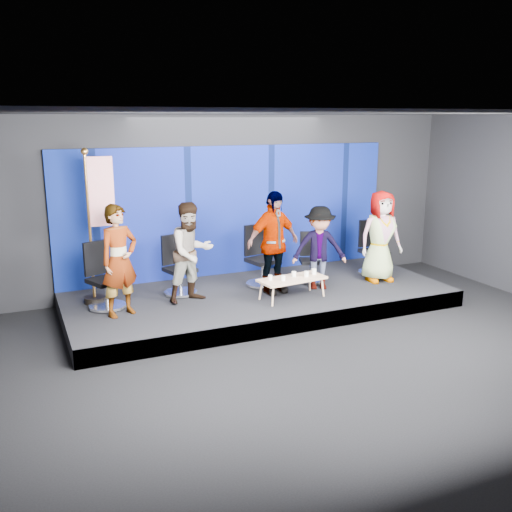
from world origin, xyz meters
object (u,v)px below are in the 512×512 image
(chair_d, at_px, (311,265))
(panelist_a, at_px, (119,261))
(chair_e, at_px, (372,257))
(coffee_table, at_px, (292,280))
(flag_stand, at_px, (98,223))
(chair_a, at_px, (104,287))
(chair_b, at_px, (179,275))
(chair_c, at_px, (261,266))
(mug_a, at_px, (270,278))
(mug_c, at_px, (294,274))
(panelist_e, at_px, (380,236))
(panelist_d, at_px, (319,248))
(panelist_b, at_px, (191,252))
(panelist_c, at_px, (273,243))
(mug_b, at_px, (283,278))
(mug_d, at_px, (306,274))
(mug_e, at_px, (314,271))

(chair_d, bearing_deg, panelist_a, -152.73)
(chair_e, xyz_separation_m, coffee_table, (-2.26, -0.81, -0.02))
(coffee_table, bearing_deg, flag_stand, 160.51)
(panelist_a, distance_m, flag_stand, 0.95)
(chair_a, relative_size, flag_stand, 0.42)
(chair_b, relative_size, chair_c, 0.93)
(chair_b, bearing_deg, chair_e, -18.27)
(mug_a, bearing_deg, mug_c, 3.10)
(panelist_e, bearing_deg, flag_stand, 176.61)
(panelist_d, xyz_separation_m, flag_stand, (-3.88, 0.77, 0.63))
(panelist_b, height_order, chair_e, panelist_b)
(flag_stand, bearing_deg, coffee_table, -18.53)
(chair_c, xyz_separation_m, mug_c, (0.25, -0.90, 0.04))
(chair_d, relative_size, panelist_e, 0.54)
(panelist_e, relative_size, mug_c, 18.89)
(panelist_b, height_order, mug_a, panelist_b)
(panelist_c, distance_m, panelist_d, 0.92)
(panelist_e, bearing_deg, panelist_d, -175.53)
(chair_a, height_order, chair_e, chair_a)
(mug_b, bearing_deg, panelist_a, 171.44)
(panelist_e, bearing_deg, chair_b, 174.42)
(chair_c, height_order, panelist_d, panelist_d)
(chair_a, xyz_separation_m, panelist_e, (5.23, -0.47, 0.52))
(chair_c, xyz_separation_m, panelist_e, (2.26, -0.64, 0.51))
(panelist_d, height_order, mug_a, panelist_d)
(coffee_table, xyz_separation_m, mug_a, (-0.41, 0.05, 0.07))
(chair_b, xyz_separation_m, coffee_table, (1.78, -1.06, -0.01))
(chair_c, bearing_deg, mug_b, -104.01)
(panelist_e, bearing_deg, mug_c, -167.58)
(mug_d, bearing_deg, chair_b, 152.39)
(flag_stand, bearing_deg, mug_e, -15.01)
(mug_a, bearing_deg, mug_e, 1.84)
(panelist_e, relative_size, mug_e, 17.49)
(panelist_a, distance_m, chair_d, 3.87)
(panelist_a, xyz_separation_m, chair_b, (1.17, 0.73, -0.56))
(chair_b, distance_m, coffee_table, 2.07)
(panelist_c, xyz_separation_m, mug_a, (-0.24, -0.41, -0.52))
(chair_a, distance_m, mug_a, 2.84)
(mug_c, xyz_separation_m, mug_e, (0.41, 0.00, 0.00))
(chair_a, height_order, flag_stand, flag_stand)
(flag_stand, bearing_deg, panelist_b, -19.55)
(chair_a, xyz_separation_m, panelist_a, (0.19, -0.47, 0.54))
(panelist_d, xyz_separation_m, mug_a, (-1.14, -0.30, -0.37))
(mug_b, height_order, mug_d, mug_d)
(mug_c, bearing_deg, chair_a, 167.19)
(panelist_e, xyz_separation_m, flag_stand, (-5.23, 0.78, 0.52))
(chair_c, xyz_separation_m, mug_d, (0.45, -0.98, 0.04))
(chair_b, distance_m, mug_d, 2.32)
(chair_a, height_order, mug_e, chair_a)
(mug_a, bearing_deg, panelist_c, 59.49)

